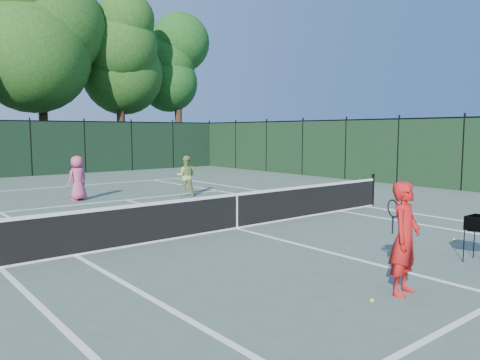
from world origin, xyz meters
TOP-DOWN VIEW (x-y plane):
  - ground at (0.00, 0.00)m, footprint 90.00×90.00m
  - sideline_doubles_left at (-5.49, 0.00)m, footprint 0.10×23.77m
  - sideline_doubles_right at (5.49, 0.00)m, footprint 0.10×23.77m
  - sideline_singles_left at (-4.12, 0.00)m, footprint 0.10×23.77m
  - sideline_singles_right at (4.12, 0.00)m, footprint 0.10×23.77m
  - baseline_far at (0.00, 11.88)m, footprint 10.97×0.10m
  - service_line_far at (0.00, 6.40)m, footprint 8.23×0.10m
  - center_service_line at (0.00, 0.00)m, footprint 0.10×12.80m
  - tennis_net at (0.00, 0.00)m, footprint 11.69×0.09m
  - fence_far at (0.00, 18.00)m, footprint 24.00×0.05m
  - fence_right at (12.00, 0.00)m, footprint 0.05×36.00m
  - tree_3 at (2.00, 22.30)m, footprint 7.00×7.00m
  - tree_4 at (7.00, 21.60)m, footprint 6.20×6.20m
  - tree_5 at (12.00, 22.10)m, footprint 5.80×5.80m
  - coach at (-1.03, -5.33)m, footprint 0.86×0.76m
  - player_pink at (-1.35, 7.36)m, footprint 0.91×0.76m
  - player_green at (2.26, 5.89)m, footprint 0.94×0.91m
  - loose_ball_near_cart at (2.95, -4.16)m, footprint 0.07×0.07m
  - loose_ball_midcourt at (-1.72, -5.27)m, footprint 0.07×0.07m

SIDE VIEW (x-z plane):
  - ground at x=0.00m, z-range 0.00..0.00m
  - sideline_doubles_left at x=-5.49m, z-range 0.00..0.01m
  - sideline_doubles_right at x=5.49m, z-range 0.00..0.01m
  - sideline_singles_left at x=-4.12m, z-range 0.00..0.01m
  - sideline_singles_right at x=4.12m, z-range 0.00..0.01m
  - baseline_far at x=0.00m, z-range 0.00..0.01m
  - service_line_far at x=0.00m, z-range 0.00..0.01m
  - center_service_line at x=0.00m, z-range 0.00..0.01m
  - loose_ball_near_cart at x=2.95m, z-range 0.00..0.07m
  - loose_ball_midcourt at x=-1.72m, z-range 0.00..0.07m
  - tennis_net at x=0.00m, z-range -0.05..1.01m
  - player_green at x=2.26m, z-range 0.00..1.53m
  - player_pink at x=-1.35m, z-range 0.00..1.60m
  - coach at x=-1.03m, z-range 0.00..1.72m
  - fence_far at x=0.00m, z-range 0.00..3.00m
  - fence_right at x=12.00m, z-range 0.00..3.00m
  - tree_5 at x=12.00m, z-range 1.59..13.82m
  - tree_4 at x=7.00m, z-range 1.66..14.63m
  - tree_3 at x=2.00m, z-range 1.78..16.23m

